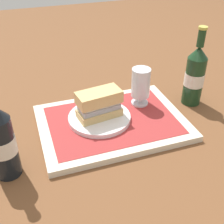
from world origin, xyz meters
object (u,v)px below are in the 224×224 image
(second_bottle, at_px, (1,141))
(plate, at_px, (99,118))
(beer_glass, at_px, (141,84))
(sandwich, at_px, (100,104))
(beer_bottle, at_px, (195,75))

(second_bottle, bearing_deg, plate, 23.44)
(plate, distance_m, beer_glass, 0.17)
(plate, bearing_deg, beer_glass, 16.80)
(plate, bearing_deg, sandwich, 8.23)
(plate, height_order, beer_glass, beer_glass)
(sandwich, relative_size, second_bottle, 0.52)
(beer_glass, height_order, beer_bottle, beer_bottle)
(sandwich, bearing_deg, beer_bottle, -3.66)
(plate, distance_m, second_bottle, 0.31)
(plate, distance_m, beer_bottle, 0.35)
(beer_glass, bearing_deg, sandwich, -163.02)
(plate, xyz_separation_m, second_bottle, (-0.27, -0.12, 0.08))
(sandwich, distance_m, beer_glass, 0.16)
(beer_glass, relative_size, second_bottle, 0.47)
(beer_glass, height_order, second_bottle, second_bottle)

